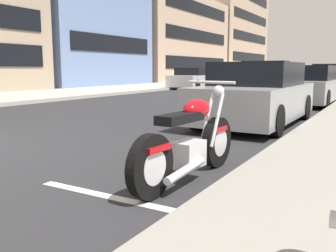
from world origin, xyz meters
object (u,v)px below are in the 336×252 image
object	(u,v)px
car_opposite_curb	(194,79)
crossing_truck	(265,72)
parked_car_mid_block	(256,95)
parked_motorcycle	(190,143)
parked_car_behind_motorcycle	(308,86)
parked_car_at_intersection	(332,81)

from	to	relation	value
car_opposite_curb	crossing_truck	bearing A→B (deg)	171.96
parked_car_mid_block	crossing_truck	xyz separation A→B (m)	(23.79, 6.45, 0.33)
parked_motorcycle	car_opposite_curb	bearing A→B (deg)	29.55
parked_car_behind_motorcycle	parked_car_at_intersection	distance (m)	5.72
parked_motorcycle	car_opposite_curb	world-z (taller)	car_opposite_curb
parked_car_mid_block	crossing_truck	size ratio (longest dim) A/B	0.82
parked_car_at_intersection	crossing_truck	bearing A→B (deg)	25.81
parked_car_at_intersection	parked_car_mid_block	bearing A→B (deg)	175.49
parked_motorcycle	parked_car_behind_motorcycle	xyz separation A→B (m)	(10.20, 0.45, 0.22)
car_opposite_curb	parked_car_at_intersection	bearing A→B (deg)	79.37
parked_car_at_intersection	crossing_truck	world-z (taller)	crossing_truck
crossing_truck	car_opposite_curb	distance (m)	11.15
parked_car_mid_block	parked_car_behind_motorcycle	distance (m)	5.57
parked_car_mid_block	car_opposite_curb	xyz separation A→B (m)	(12.74, 7.89, -0.03)
parked_car_at_intersection	car_opposite_curb	world-z (taller)	parked_car_at_intersection
parked_car_behind_motorcycle	crossing_truck	size ratio (longest dim) A/B	0.83
parked_motorcycle	parked_car_at_intersection	world-z (taller)	parked_car_at_intersection
parked_car_mid_block	parked_car_at_intersection	size ratio (longest dim) A/B	0.90
crossing_truck	parked_car_behind_motorcycle	bearing A→B (deg)	109.99
parked_car_behind_motorcycle	parked_car_at_intersection	world-z (taller)	parked_car_at_intersection
parked_motorcycle	crossing_truck	size ratio (longest dim) A/B	0.41
parked_car_mid_block	parked_car_at_intersection	distance (m)	11.29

